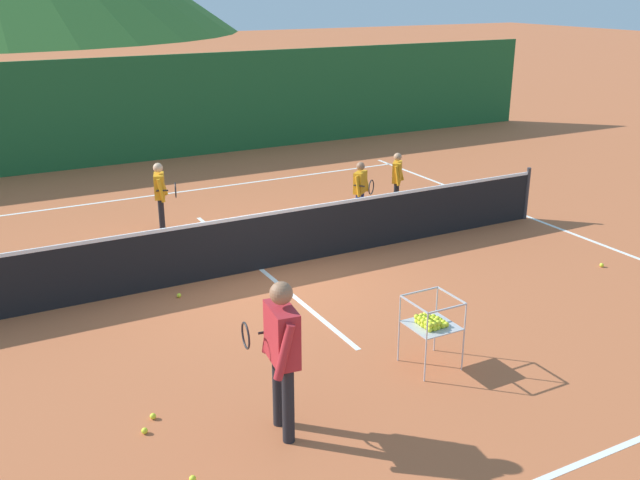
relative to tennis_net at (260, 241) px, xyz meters
name	(u,v)px	position (x,y,z in m)	size (l,w,h in m)	color
ground_plane	(261,269)	(0.00, 0.00, -0.50)	(120.00, 120.00, 0.00)	#BC6038
line_baseline_far	(169,193)	(0.00, 5.17, -0.50)	(11.88, 0.08, 0.01)	white
line_sideline_east	(530,217)	(5.94, 0.00, -0.50)	(0.08, 11.35, 0.01)	white
line_service_center	(261,269)	(0.00, 0.00, -0.50)	(0.08, 6.30, 0.01)	white
tennis_net	(260,241)	(0.00, 0.00, 0.00)	(11.68, 0.08, 1.05)	#333338
instructor	(281,345)	(-1.64, -4.31, 0.53)	(0.44, 0.81, 1.72)	black
student_0	(160,190)	(-0.85, 2.71, 0.30)	(0.42, 0.71, 1.33)	black
student_1	(361,186)	(2.76, 1.38, 0.23)	(0.47, 0.64, 1.21)	navy
student_2	(397,176)	(3.86, 1.74, 0.23)	(0.43, 0.44, 1.21)	black
ball_cart	(431,322)	(0.55, -3.90, 0.09)	(0.58, 0.58, 0.90)	#B7B7BC
tennis_ball_1	(602,265)	(5.07, -2.60, -0.47)	(0.07, 0.07, 0.07)	yellow
tennis_ball_3	(145,431)	(-2.93, -3.65, -0.47)	(0.07, 0.07, 0.07)	yellow
tennis_ball_5	(179,295)	(-1.55, -0.45, -0.47)	(0.07, 0.07, 0.07)	yellow
tennis_ball_7	(153,416)	(-2.78, -3.43, -0.47)	(0.07, 0.07, 0.07)	yellow
tennis_ball_8	(193,479)	(-2.74, -4.63, -0.47)	(0.07, 0.07, 0.07)	yellow
windscreen_fence	(127,111)	(0.00, 8.54, 0.87)	(26.15, 0.08, 2.74)	#1E5B2D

